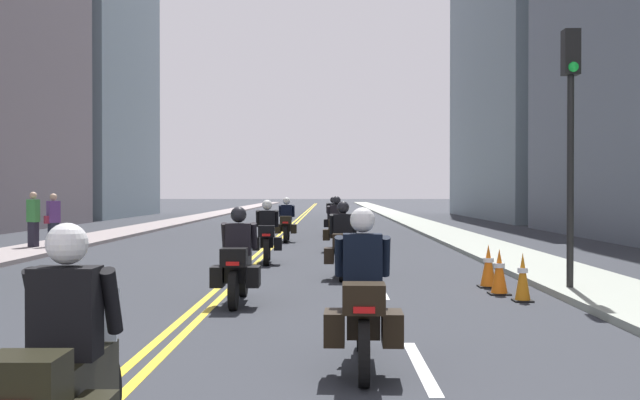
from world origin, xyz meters
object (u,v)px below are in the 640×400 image
at_px(motorcycle_1, 363,304).
at_px(traffic_cone_1, 488,266).
at_px(motorcycle_0, 62,382).
at_px(traffic_cone_2, 523,277).
at_px(pedestrian_1, 33,220).
at_px(traffic_light_near, 571,112).
at_px(traffic_cone_0, 499,272).
at_px(motorcycle_2, 238,264).
at_px(pedestrian_2, 53,221).
at_px(motorcycle_3, 343,247).
at_px(motorcycle_5, 336,229).
at_px(motorcycle_6, 286,224).
at_px(motorcycle_7, 333,219).
at_px(motorcycle_4, 267,237).

relative_size(motorcycle_1, traffic_cone_1, 2.73).
bearing_deg(motorcycle_1, motorcycle_0, -120.30).
height_order(traffic_cone_2, pedestrian_1, pedestrian_1).
xyz_separation_m(motorcycle_0, traffic_light_near, (5.88, 8.88, 2.55)).
xyz_separation_m(traffic_cone_0, pedestrian_1, (-12.07, 9.71, 0.53)).
xyz_separation_m(motorcycle_1, traffic_cone_1, (2.67, 6.64, -0.27)).
bearing_deg(traffic_cone_2, motorcycle_2, -175.83).
bearing_deg(pedestrian_2, motorcycle_3, 90.24).
bearing_deg(traffic_cone_0, motorcycle_1, -115.19).
xyz_separation_m(motorcycle_1, pedestrian_2, (-8.86, 15.52, 0.24)).
height_order(motorcycle_2, traffic_cone_1, motorcycle_2).
bearing_deg(motorcycle_5, motorcycle_1, -86.65).
height_order(motorcycle_3, pedestrian_2, pedestrian_2).
bearing_deg(traffic_cone_1, motorcycle_0, -115.32).
distance_m(motorcycle_5, motorcycle_6, 4.59).
bearing_deg(pedestrian_1, motorcycle_5, -152.97).
xyz_separation_m(motorcycle_2, motorcycle_6, (-0.07, 15.11, -0.00)).
relative_size(motorcycle_5, motorcycle_7, 1.03).
xyz_separation_m(motorcycle_2, pedestrian_2, (-7.05, 11.06, 0.26)).
xyz_separation_m(traffic_cone_1, traffic_light_near, (1.25, -0.90, 2.81)).
relative_size(motorcycle_1, traffic_cone_0, 2.75).
xyz_separation_m(motorcycle_1, motorcycle_7, (-0.18, 23.63, -0.02)).
bearing_deg(traffic_light_near, pedestrian_1, 144.20).
height_order(motorcycle_0, traffic_cone_0, motorcycle_0).
bearing_deg(motorcycle_6, motorcycle_7, 66.83).
bearing_deg(traffic_cone_0, motorcycle_0, -117.68).
distance_m(motorcycle_3, motorcycle_6, 11.51).
distance_m(motorcycle_5, traffic_cone_2, 10.94).
relative_size(motorcycle_0, traffic_cone_2, 2.64).
height_order(motorcycle_3, traffic_cone_0, motorcycle_3).
bearing_deg(traffic_cone_1, motorcycle_7, 99.51).
xyz_separation_m(motorcycle_4, traffic_cone_2, (4.77, -6.61, -0.25)).
distance_m(traffic_cone_2, traffic_light_near, 3.15).
height_order(traffic_cone_1, pedestrian_2, pedestrian_2).
height_order(motorcycle_3, motorcycle_7, motorcycle_3).
xyz_separation_m(motorcycle_5, pedestrian_1, (-9.29, 0.03, 0.27)).
relative_size(traffic_light_near, pedestrian_1, 2.59).
xyz_separation_m(motorcycle_7, traffic_cone_2, (3.03, -18.83, -0.25)).
bearing_deg(motorcycle_4, motorcycle_2, -92.35).
relative_size(motorcycle_0, pedestrian_2, 1.22).
bearing_deg(pedestrian_1, pedestrian_2, -136.05).
bearing_deg(pedestrian_1, motorcycle_7, -110.95).
bearing_deg(traffic_light_near, motorcycle_5, 112.89).
bearing_deg(motorcycle_4, traffic_light_near, -47.39).
bearing_deg(motorcycle_2, motorcycle_4, 90.17).
bearing_deg(pedestrian_2, traffic_cone_1, 92.33).
bearing_deg(motorcycle_5, traffic_light_near, -64.22).
distance_m(traffic_cone_0, traffic_cone_1, 0.99).
distance_m(motorcycle_4, traffic_light_near, 8.54).
height_order(motorcycle_5, traffic_cone_1, motorcycle_5).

